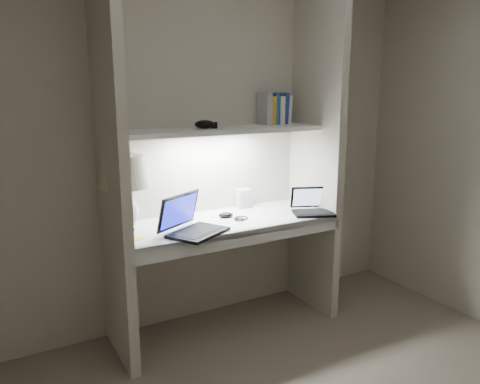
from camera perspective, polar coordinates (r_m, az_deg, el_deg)
back_wall at (r=3.24m, az=-4.01°, el=6.00°), size 3.20×0.01×2.50m
alcove_panel_left at (r=2.74m, az=-15.44°, el=4.35°), size 0.06×0.55×2.50m
alcove_panel_right at (r=3.40m, az=9.30°, el=6.16°), size 0.06×0.55×2.50m
desk at (r=3.10m, az=-1.69°, el=-3.73°), size 1.40×0.55×0.04m
desk_apron at (r=2.89m, az=0.72°, el=-5.56°), size 1.46×0.03×0.10m
shelf at (r=3.07m, az=-2.59°, el=7.52°), size 1.40×0.36×0.03m
strip_light at (r=3.07m, az=-2.58°, el=7.11°), size 0.60×0.04×0.02m
table_lamp at (r=2.87m, az=-13.92°, el=1.37°), size 0.31×0.31×0.46m
laptop_main at (r=2.82m, az=-6.01°, el=-3.92°), size 0.44×0.43×0.23m
laptop_netbook at (r=3.28m, az=8.80°, el=-1.84°), size 0.34×0.33×0.17m
speaker at (r=3.39m, az=0.40°, el=-0.75°), size 0.10×0.07×0.14m
mouse at (r=3.14m, az=-1.73°, el=-2.82°), size 0.11×0.08×0.04m
cable_coil at (r=3.11m, az=0.14°, el=-3.18°), size 0.12×0.12×0.01m
sticky_note at (r=2.78m, az=-12.57°, el=-5.53°), size 0.08×0.08×0.00m
book_row at (r=3.40m, az=4.17°, el=10.02°), size 0.21×0.15×0.22m
shelf_box at (r=2.88m, az=-14.59°, el=8.23°), size 0.07×0.05×0.11m
shelf_gadget at (r=3.01m, az=-4.33°, el=8.23°), size 0.15×0.13×0.06m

